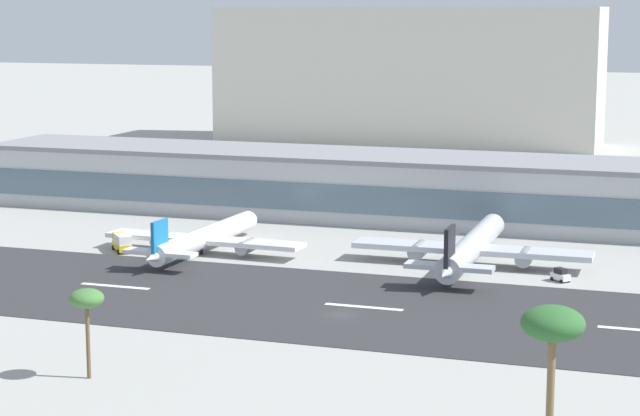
{
  "coord_description": "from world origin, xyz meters",
  "views": [
    {
      "loc": [
        49.54,
        -155.9,
        43.3
      ],
      "look_at": [
        -16.98,
        41.01,
        8.15
      ],
      "focal_mm": 65.69,
      "sensor_mm": 36.0,
      "label": 1
    }
  ],
  "objects_px": {
    "terminal_building": "(399,187)",
    "airliner_blue_tail_gate_0": "(202,239)",
    "service_box_truck_0": "(122,242)",
    "palm_tree_0": "(553,329)",
    "distant_hotel_block": "(407,75)",
    "palm_tree_1": "(87,301)",
    "airliner_black_tail_gate_1": "(470,248)",
    "service_baggage_tug_1": "(561,275)"
  },
  "relations": [
    {
      "from": "terminal_building",
      "to": "airliner_blue_tail_gate_0",
      "type": "height_order",
      "value": "terminal_building"
    },
    {
      "from": "service_box_truck_0",
      "to": "palm_tree_0",
      "type": "height_order",
      "value": "palm_tree_0"
    },
    {
      "from": "distant_hotel_block",
      "to": "airliner_blue_tail_gate_0",
      "type": "relative_size",
      "value": 3.0
    },
    {
      "from": "service_box_truck_0",
      "to": "palm_tree_1",
      "type": "height_order",
      "value": "palm_tree_1"
    },
    {
      "from": "terminal_building",
      "to": "airliner_black_tail_gate_1",
      "type": "xyz_separation_m",
      "value": [
        23.61,
        -41.66,
        -3.57
      ]
    },
    {
      "from": "terminal_building",
      "to": "palm_tree_0",
      "type": "distance_m",
      "value": 138.9
    },
    {
      "from": "service_box_truck_0",
      "to": "palm_tree_0",
      "type": "relative_size",
      "value": 0.37
    },
    {
      "from": "terminal_building",
      "to": "palm_tree_1",
      "type": "bearing_deg",
      "value": -93.5
    },
    {
      "from": "distant_hotel_block",
      "to": "palm_tree_0",
      "type": "relative_size",
      "value": 7.59
    },
    {
      "from": "terminal_building",
      "to": "airliner_blue_tail_gate_0",
      "type": "xyz_separation_m",
      "value": [
        -24.29,
        -46.67,
        -4.0
      ]
    },
    {
      "from": "palm_tree_0",
      "to": "service_baggage_tug_1",
      "type": "bearing_deg",
      "value": 96.38
    },
    {
      "from": "airliner_black_tail_gate_1",
      "to": "airliner_blue_tail_gate_0",
      "type": "bearing_deg",
      "value": 95.23
    },
    {
      "from": "distant_hotel_block",
      "to": "palm_tree_0",
      "type": "height_order",
      "value": "distant_hotel_block"
    },
    {
      "from": "service_baggage_tug_1",
      "to": "palm_tree_0",
      "type": "distance_m",
      "value": 83.63
    },
    {
      "from": "palm_tree_0",
      "to": "palm_tree_1",
      "type": "relative_size",
      "value": 1.52
    },
    {
      "from": "palm_tree_0",
      "to": "airliner_black_tail_gate_1",
      "type": "bearing_deg",
      "value": 105.99
    },
    {
      "from": "airliner_blue_tail_gate_0",
      "to": "service_box_truck_0",
      "type": "distance_m",
      "value": 14.9
    },
    {
      "from": "airliner_black_tail_gate_1",
      "to": "palm_tree_0",
      "type": "height_order",
      "value": "palm_tree_0"
    },
    {
      "from": "airliner_blue_tail_gate_0",
      "to": "service_box_truck_0",
      "type": "relative_size",
      "value": 6.89
    },
    {
      "from": "service_baggage_tug_1",
      "to": "palm_tree_0",
      "type": "xyz_separation_m",
      "value": [
        9.18,
        -82.04,
        13.4
      ]
    },
    {
      "from": "distant_hotel_block",
      "to": "airliner_blue_tail_gate_0",
      "type": "bearing_deg",
      "value": -86.74
    },
    {
      "from": "airliner_blue_tail_gate_0",
      "to": "palm_tree_0",
      "type": "bearing_deg",
      "value": -136.1
    },
    {
      "from": "distant_hotel_block",
      "to": "airliner_black_tail_gate_1",
      "type": "height_order",
      "value": "distant_hotel_block"
    },
    {
      "from": "terminal_building",
      "to": "service_baggage_tug_1",
      "type": "xyz_separation_m",
      "value": [
        39.69,
        -47.76,
        -5.74
      ]
    },
    {
      "from": "terminal_building",
      "to": "service_baggage_tug_1",
      "type": "bearing_deg",
      "value": -50.27
    },
    {
      "from": "terminal_building",
      "to": "palm_tree_0",
      "type": "relative_size",
      "value": 11.21
    },
    {
      "from": "airliner_black_tail_gate_1",
      "to": "palm_tree_1",
      "type": "xyz_separation_m",
      "value": [
        -30.76,
        -75.29,
        6.31
      ]
    },
    {
      "from": "palm_tree_1",
      "to": "service_baggage_tug_1",
      "type": "bearing_deg",
      "value": 55.9
    },
    {
      "from": "airliner_black_tail_gate_1",
      "to": "palm_tree_1",
      "type": "bearing_deg",
      "value": 157.03
    },
    {
      "from": "service_baggage_tug_1",
      "to": "terminal_building",
      "type": "bearing_deg",
      "value": -9.1
    },
    {
      "from": "distant_hotel_block",
      "to": "palm_tree_1",
      "type": "height_order",
      "value": "distant_hotel_block"
    },
    {
      "from": "distant_hotel_block",
      "to": "service_baggage_tug_1",
      "type": "height_order",
      "value": "distant_hotel_block"
    },
    {
      "from": "palm_tree_0",
      "to": "palm_tree_1",
      "type": "distance_m",
      "value": 57.68
    },
    {
      "from": "palm_tree_1",
      "to": "airliner_black_tail_gate_1",
      "type": "bearing_deg",
      "value": 67.78
    },
    {
      "from": "airliner_blue_tail_gate_0",
      "to": "airliner_black_tail_gate_1",
      "type": "bearing_deg",
      "value": -81.47
    },
    {
      "from": "palm_tree_0",
      "to": "service_box_truck_0",
      "type": "bearing_deg",
      "value": 137.5
    },
    {
      "from": "distant_hotel_block",
      "to": "service_box_truck_0",
      "type": "height_order",
      "value": "distant_hotel_block"
    },
    {
      "from": "airliner_blue_tail_gate_0",
      "to": "service_baggage_tug_1",
      "type": "bearing_deg",
      "value": -88.42
    },
    {
      "from": "airliner_black_tail_gate_1",
      "to": "palm_tree_1",
      "type": "relative_size",
      "value": 4.41
    },
    {
      "from": "service_box_truck_0",
      "to": "palm_tree_1",
      "type": "xyz_separation_m",
      "value": [
        31.75,
        -67.59,
        7.73
      ]
    },
    {
      "from": "service_box_truck_0",
      "to": "palm_tree_1",
      "type": "distance_m",
      "value": 75.07
    },
    {
      "from": "airliner_blue_tail_gate_0",
      "to": "palm_tree_1",
      "type": "bearing_deg",
      "value": -163.75
    }
  ]
}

